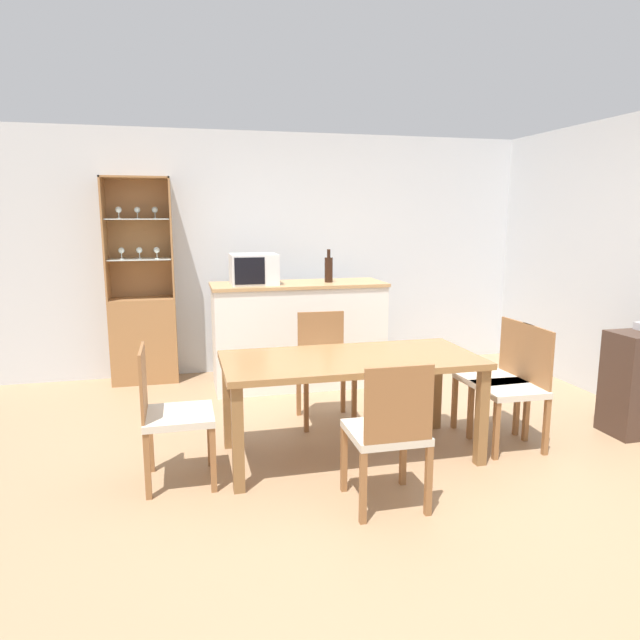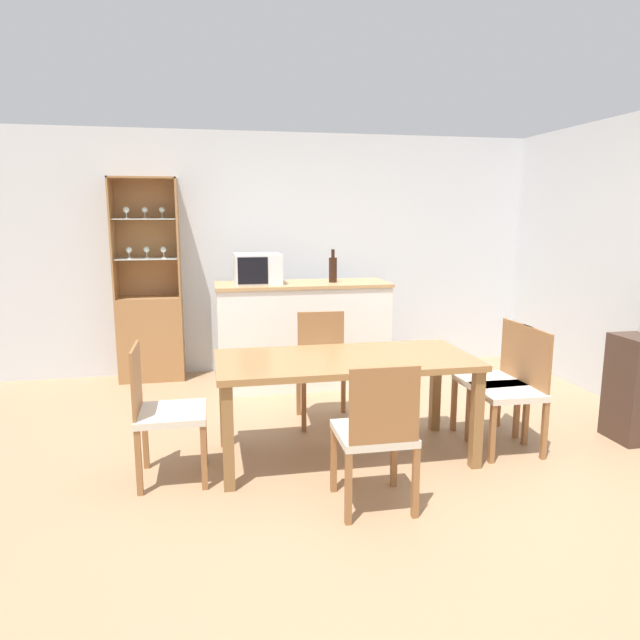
% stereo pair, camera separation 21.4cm
% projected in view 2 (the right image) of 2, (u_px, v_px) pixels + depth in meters
% --- Properties ---
extents(ground_plane, '(18.00, 18.00, 0.00)m').
position_uv_depth(ground_plane, '(368.00, 462.00, 3.96)').
color(ground_plane, '#A37F5B').
extents(wall_back, '(6.80, 0.06, 2.55)m').
position_uv_depth(wall_back, '(303.00, 253.00, 6.27)').
color(wall_back, silver).
rests_on(wall_back, ground_plane).
extents(kitchen_counter, '(1.70, 0.61, 1.04)m').
position_uv_depth(kitchen_counter, '(303.00, 334.00, 5.68)').
color(kitchen_counter, white).
rests_on(kitchen_counter, ground_plane).
extents(display_cabinet, '(0.65, 0.36, 2.06)m').
position_uv_depth(display_cabinet, '(151.00, 321.00, 5.88)').
color(display_cabinet, '#A37042').
rests_on(display_cabinet, ground_plane).
extents(dining_table, '(1.77, 0.83, 0.72)m').
position_uv_depth(dining_table, '(345.00, 369.00, 3.95)').
color(dining_table, olive).
rests_on(dining_table, ground_plane).
extents(dining_chair_head_far, '(0.45, 0.45, 0.89)m').
position_uv_depth(dining_chair_head_far, '(324.00, 367.00, 4.70)').
color(dining_chair_head_far, beige).
rests_on(dining_chair_head_far, ground_plane).
extents(dining_chair_side_right_far, '(0.44, 0.44, 0.89)m').
position_uv_depth(dining_chair_side_right_far, '(496.00, 379.00, 4.33)').
color(dining_chair_side_right_far, beige).
rests_on(dining_chair_side_right_far, ground_plane).
extents(dining_chair_side_left_near, '(0.43, 0.43, 0.89)m').
position_uv_depth(dining_chair_side_left_near, '(164.00, 412.00, 3.62)').
color(dining_chair_side_left_near, beige).
rests_on(dining_chair_side_left_near, ground_plane).
extents(dining_chair_side_right_near, '(0.44, 0.44, 0.89)m').
position_uv_depth(dining_chair_side_right_near, '(513.00, 389.00, 4.09)').
color(dining_chair_side_right_near, beige).
rests_on(dining_chair_side_right_near, ground_plane).
extents(dining_chair_head_near, '(0.43, 0.43, 0.89)m').
position_uv_depth(dining_chair_head_near, '(376.00, 434.00, 3.26)').
color(dining_chair_head_near, beige).
rests_on(dining_chair_head_near, ground_plane).
extents(microwave, '(0.44, 0.38, 0.29)m').
position_uv_depth(microwave, '(258.00, 269.00, 5.48)').
color(microwave, silver).
rests_on(microwave, kitchen_counter).
extents(wine_bottle, '(0.08, 0.08, 0.32)m').
position_uv_depth(wine_bottle, '(333.00, 269.00, 5.60)').
color(wine_bottle, black).
rests_on(wine_bottle, kitchen_counter).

